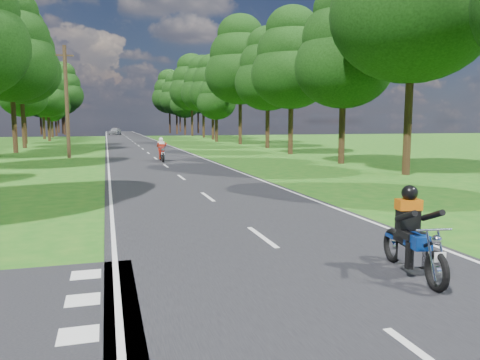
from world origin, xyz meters
name	(u,v)px	position (x,y,z in m)	size (l,w,h in m)	color
ground	(296,263)	(0.00, 0.00, 0.00)	(160.00, 160.00, 0.00)	#185A14
main_road	(135,143)	(0.00, 50.00, 0.01)	(7.00, 140.00, 0.02)	black
road_markings	(135,144)	(-0.14, 48.13, 0.02)	(7.40, 140.00, 0.01)	silver
treeline	(140,81)	(1.43, 60.06, 8.25)	(40.00, 115.35, 14.78)	black
telegraph_pole	(67,102)	(-6.00, 28.00, 4.07)	(1.20, 0.26, 8.00)	#382616
rider_near_blue	(414,231)	(1.63, -1.27, 0.80)	(0.62, 1.86, 1.55)	navy
rider_far_red	(161,149)	(0.13, 23.27, 0.82)	(0.64, 1.92, 1.60)	red
distant_car	(115,131)	(-1.63, 87.43, 0.78)	(1.79, 4.46, 1.52)	#B0B3B7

